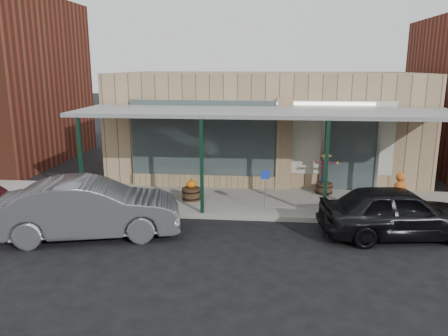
# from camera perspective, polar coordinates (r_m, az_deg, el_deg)

# --- Properties ---
(ground) EXTENTS (120.00, 120.00, 0.00)m
(ground) POSITION_cam_1_polar(r_m,az_deg,el_deg) (11.18, 4.81, -10.46)
(ground) COLOR black
(ground) RESTS_ON ground
(sidewalk) EXTENTS (40.00, 3.20, 0.15)m
(sidewalk) POSITION_cam_1_polar(r_m,az_deg,el_deg) (14.53, 5.07, -4.48)
(sidewalk) COLOR gray
(sidewalk) RESTS_ON ground
(storefront) EXTENTS (12.00, 6.25, 4.20)m
(storefront) POSITION_cam_1_polar(r_m,az_deg,el_deg) (18.56, 5.38, 5.80)
(storefront) COLOR tan
(storefront) RESTS_ON ground
(awning) EXTENTS (12.00, 3.00, 3.04)m
(awning) POSITION_cam_1_polar(r_m,az_deg,el_deg) (13.88, 5.31, 7.10)
(awning) COLOR gray
(awning) RESTS_ON ground
(block_buildings_near) EXTENTS (61.00, 8.00, 8.00)m
(block_buildings_near) POSITION_cam_1_polar(r_m,az_deg,el_deg) (19.54, 11.52, 10.89)
(block_buildings_near) COLOR brown
(block_buildings_near) RESTS_ON ground
(barrel_scarecrow) EXTENTS (0.89, 0.57, 1.47)m
(barrel_scarecrow) POSITION_cam_1_polar(r_m,az_deg,el_deg) (15.43, 12.98, -1.49)
(barrel_scarecrow) COLOR #482F1C
(barrel_scarecrow) RESTS_ON sidewalk
(barrel_pumpkin) EXTENTS (0.63, 0.63, 0.72)m
(barrel_pumpkin) POSITION_cam_1_polar(r_m,az_deg,el_deg) (14.45, -4.29, -3.19)
(barrel_pumpkin) COLOR #482F1C
(barrel_pumpkin) RESTS_ON sidewalk
(handicap_sign) EXTENTS (0.26, 0.11, 1.30)m
(handicap_sign) POSITION_cam_1_polar(r_m,az_deg,el_deg) (13.11, 5.40, -2.28)
(handicap_sign) COLOR gray
(handicap_sign) RESTS_ON sidewalk
(parked_sedan) EXTENTS (4.30, 2.20, 1.57)m
(parked_sedan) POSITION_cam_1_polar(r_m,az_deg,el_deg) (12.50, 21.78, -5.34)
(parked_sedan) COLOR black
(parked_sedan) RESTS_ON ground
(car_grey) EXTENTS (4.99, 2.75, 1.56)m
(car_grey) POSITION_cam_1_polar(r_m,az_deg,el_deg) (12.20, -17.13, -5.05)
(car_grey) COLOR #53555A
(car_grey) RESTS_ON ground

